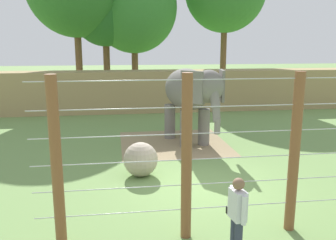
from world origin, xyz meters
name	(u,v)px	position (x,y,z in m)	size (l,w,h in m)	color
ground_plane	(204,186)	(0.00, 0.00, 0.00)	(120.00, 120.00, 0.00)	#6B8E4C
dirt_patch	(174,143)	(-0.17, 4.56, 0.00)	(4.30, 4.32, 0.01)	#937F5B
embankment_wall	(158,91)	(0.00, 11.97, 1.22)	(36.00, 1.80, 2.44)	tan
elephant	(190,94)	(0.49, 4.51, 2.05)	(2.29, 4.05, 3.10)	slate
enrichment_ball	(141,159)	(-1.75, 1.04, 0.53)	(1.06, 1.06, 1.06)	tan
cable_fence	(239,156)	(0.06, -2.66, 1.74)	(8.20, 0.22, 3.47)	brown
zookeeper	(237,217)	(-0.29, -3.69, 0.93)	(0.27, 0.58, 1.67)	#33384C
tree_left_of_centre	(105,10)	(-3.09, 15.34, 6.14)	(4.49, 4.49, 8.54)	brown
tree_right_of_centre	(134,8)	(-1.17, 15.64, 6.38)	(5.80, 5.80, 9.44)	brown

